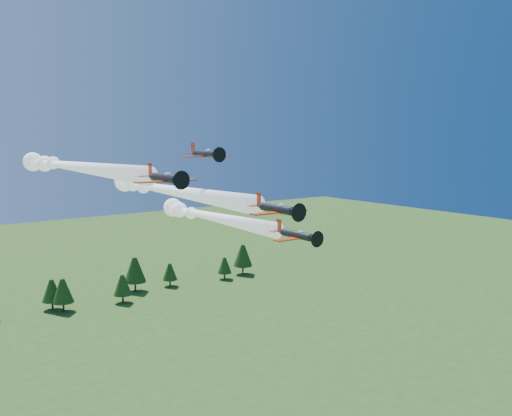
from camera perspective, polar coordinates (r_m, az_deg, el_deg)
plane_lead at (r=91.20m, az=-8.88°, el=1.82°), size 7.67×51.80×3.70m
plane_left at (r=100.17m, az=-17.94°, el=4.02°), size 7.89×60.15×3.70m
plane_right at (r=103.75m, az=-4.80°, el=-0.78°), size 8.47×44.91×3.70m
plane_slot at (r=83.77m, az=-5.08°, el=5.40°), size 7.71×8.39×2.72m
treeline at (r=183.69m, az=-21.80°, el=-8.10°), size 168.92×21.23×11.94m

